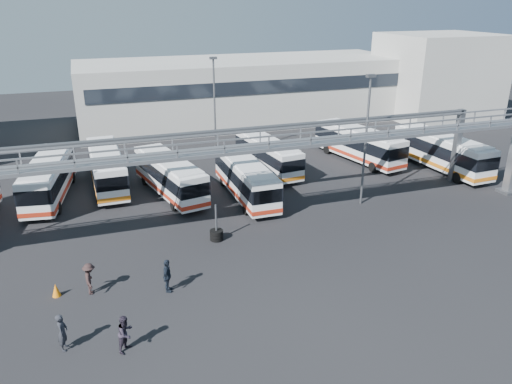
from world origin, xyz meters
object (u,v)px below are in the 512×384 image
object	(u,v)px
bus_9	(442,151)
pedestrian_b	(126,333)
tire_stack	(217,234)
bus_5	(246,178)
bus_6	(268,154)
bus_8	(358,143)
pedestrian_c	(90,279)
bus_2	(49,177)
cone_left	(56,290)
light_pole_back	(215,104)
pedestrian_a	(62,332)
light_pole_mid	(366,134)
bus_3	(106,167)
pedestrian_d	(167,276)
bus_4	(170,175)

from	to	relation	value
bus_9	pedestrian_b	world-z (taller)	bus_9
tire_stack	bus_5	bearing A→B (deg)	57.52
bus_6	bus_8	distance (m)	9.68
bus_9	pedestrian_c	bearing A→B (deg)	-163.48
bus_2	bus_6	distance (m)	19.25
bus_5	cone_left	size ratio (longest dim) A/B	13.75
light_pole_back	tire_stack	size ratio (longest dim) A/B	3.92
pedestrian_a	bus_8	bearing A→B (deg)	-41.56
light_pole_mid	cone_left	xyz separation A→B (m)	(-22.75, -6.24, -5.35)
bus_3	bus_5	distance (m)	12.32
bus_3	bus_8	bearing A→B (deg)	-2.72
bus_9	cone_left	world-z (taller)	bus_9
light_pole_back	bus_3	size ratio (longest dim) A/B	0.93
light_pole_mid	light_pole_back	distance (m)	17.00
bus_2	tire_stack	bearing A→B (deg)	-38.91
bus_5	pedestrian_d	distance (m)	14.74
pedestrian_a	bus_2	bearing A→B (deg)	14.37
pedestrian_a	pedestrian_b	distance (m)	2.95
bus_6	bus_8	world-z (taller)	bus_8
pedestrian_d	tire_stack	size ratio (longest dim) A/B	0.76
bus_5	pedestrian_a	xyz separation A→B (m)	(-13.95, -15.37, -0.80)
light_pole_back	bus_9	distance (m)	22.24
bus_2	cone_left	world-z (taller)	bus_2
light_pole_back	cone_left	xyz separation A→B (m)	(-14.75, -21.24, -5.35)
light_pole_back	bus_8	size ratio (longest dim) A/B	0.91
light_pole_back	bus_5	bearing A→B (deg)	-91.74
bus_4	bus_6	bearing A→B (deg)	6.04
pedestrian_b	bus_8	bearing A→B (deg)	-7.12
bus_2	pedestrian_b	world-z (taller)	bus_2
bus_4	tire_stack	world-z (taller)	bus_4
light_pole_mid	cone_left	size ratio (longest dim) A/B	13.52
bus_4	tire_stack	distance (m)	9.62
pedestrian_b	tire_stack	world-z (taller)	tire_stack
pedestrian_d	bus_6	bearing A→B (deg)	-13.31
bus_3	pedestrian_a	xyz separation A→B (m)	(-3.39, -21.72, -0.88)
bus_2	pedestrian_d	size ratio (longest dim) A/B	5.68
pedestrian_c	pedestrian_a	bearing A→B (deg)	164.43
pedestrian_c	cone_left	bearing A→B (deg)	80.49
bus_4	cone_left	world-z (taller)	bus_4
bus_8	pedestrian_b	distance (m)	33.41
light_pole_mid	pedestrian_b	size ratio (longest dim) A/B	5.52
bus_3	light_pole_mid	bearing A→B (deg)	-30.70
bus_4	cone_left	distance (m)	15.81
light_pole_back	bus_4	distance (m)	10.87
bus_2	bus_9	size ratio (longest dim) A/B	0.99
bus_3	bus_4	bearing A→B (deg)	-38.79
bus_4	pedestrian_b	world-z (taller)	bus_4
light_pole_back	pedestrian_a	world-z (taller)	light_pole_back
bus_2	bus_9	bearing A→B (deg)	1.43
bus_9	pedestrian_a	distance (m)	37.40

